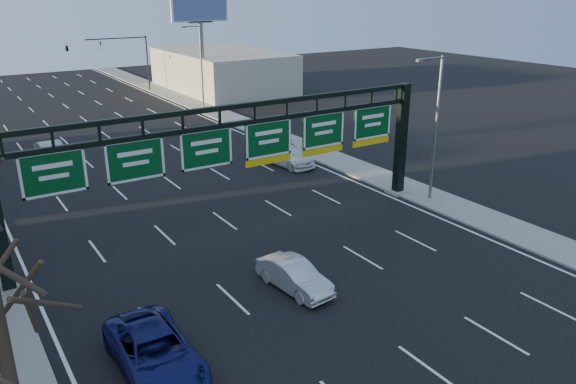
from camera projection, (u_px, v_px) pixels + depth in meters
ground at (328, 295)px, 24.70m from camera, size 160.00×160.00×0.00m
sidewalk_right at (307, 149)px, 46.99m from camera, size 3.00×120.00×0.12m
lane_markings at (162, 175)px, 40.47m from camera, size 21.60×120.00×0.01m
sign_gantry at (241, 152)px, 29.51m from camera, size 24.60×1.20×7.20m
building_right_distant at (222, 71)px, 73.48m from camera, size 12.00×20.00×5.00m
streetlight_near at (435, 122)px, 34.06m from camera, size 2.15×0.22×9.00m
streetlight_far at (200, 63)px, 60.87m from camera, size 2.15×0.22×9.00m
billboard_right at (200, 22)px, 64.72m from camera, size 7.00×0.50×12.00m
traffic_signal_mast at (98, 50)px, 69.09m from camera, size 10.16×0.54×7.00m
car_blue_suv at (155, 352)px, 19.59m from camera, size 2.66×5.52×1.52m
car_silver_sedan at (294, 276)px, 24.98m from camera, size 1.83×4.16×1.33m
car_white_wagon at (286, 155)px, 42.75m from camera, size 2.86×5.45×1.51m
car_grey_far at (280, 143)px, 46.13m from camera, size 2.50×4.61×1.49m
car_silver_distant at (52, 153)px, 43.20m from camera, size 1.83×4.76×1.55m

